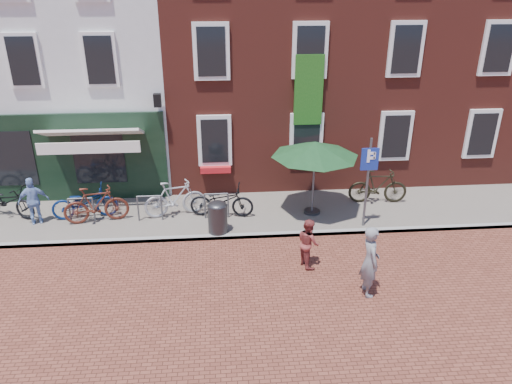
{
  "coord_description": "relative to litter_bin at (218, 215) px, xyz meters",
  "views": [
    {
      "loc": [
        0.6,
        -12.11,
        6.9
      ],
      "look_at": [
        1.62,
        0.25,
        1.35
      ],
      "focal_mm": 34.06,
      "sensor_mm": 36.0,
      "label": 1
    }
  ],
  "objects": [
    {
      "name": "sidewalk",
      "position": [
        0.47,
        1.2,
        -0.58
      ],
      "size": [
        24.0,
        3.0,
        0.1
      ],
      "primitive_type": "cube",
      "color": "slate",
      "rests_on": "ground"
    },
    {
      "name": "ground",
      "position": [
        -0.53,
        -0.3,
        -0.63
      ],
      "size": [
        80.0,
        80.0,
        0.0
      ],
      "primitive_type": "plane",
      "color": "brown"
    },
    {
      "name": "bicycle_4",
      "position": [
        0.13,
        1.02,
        -0.02
      ],
      "size": [
        2.02,
        0.94,
        1.02
      ],
      "primitive_type": "imported",
      "rotation": [
        0.0,
        0.0,
        1.43
      ],
      "color": "black",
      "rests_on": "sidewalk"
    },
    {
      "name": "cafe_person",
      "position": [
        -5.39,
        0.99,
        0.2
      ],
      "size": [
        0.92,
        0.58,
        1.46
      ],
      "primitive_type": "imported",
      "rotation": [
        0.0,
        0.0,
        3.43
      ],
      "color": "#7C9CD0",
      "rests_on": "sidewalk"
    },
    {
      "name": "bicycle_2",
      "position": [
        -4.01,
        1.25,
        -0.02
      ],
      "size": [
        2.02,
        0.93,
        1.02
      ],
      "primitive_type": "imported",
      "rotation": [
        0.0,
        0.0,
        1.71
      ],
      "color": "#091E4F",
      "rests_on": "sidewalk"
    },
    {
      "name": "building_stucco",
      "position": [
        -5.53,
        6.7,
        3.87
      ],
      "size": [
        8.0,
        8.0,
        9.0
      ],
      "primitive_type": "cube",
      "color": "silver",
      "rests_on": "ground"
    },
    {
      "name": "bicycle_5",
      "position": [
        5.18,
        1.58,
        0.04
      ],
      "size": [
        1.93,
        0.69,
        1.13
      ],
      "primitive_type": "imported",
      "rotation": [
        0.0,
        0.0,
        1.49
      ],
      "color": "black",
      "rests_on": "sidewalk"
    },
    {
      "name": "boy",
      "position": [
        2.3,
        -1.78,
        0.03
      ],
      "size": [
        0.65,
        0.75,
        1.31
      ],
      "primitive_type": "imported",
      "rotation": [
        0.0,
        0.0,
        1.85
      ],
      "color": "brown",
      "rests_on": "ground"
    },
    {
      "name": "bicycle_3",
      "position": [
        -1.29,
        1.18,
        0.04
      ],
      "size": [
        1.96,
        0.96,
        1.13
      ],
      "primitive_type": "imported",
      "rotation": [
        0.0,
        0.0,
        1.81
      ],
      "color": "#AAAAAD",
      "rests_on": "sidewalk"
    },
    {
      "name": "parking_sign",
      "position": [
        4.3,
        0.04,
        1.19
      ],
      "size": [
        0.5,
        0.08,
        2.71
      ],
      "color": "#4C4C4F",
      "rests_on": "sidewalk"
    },
    {
      "name": "bicycle_0",
      "position": [
        -6.39,
        1.53,
        -0.02
      ],
      "size": [
        2.06,
        1.34,
        1.02
      ],
      "primitive_type": "imported",
      "rotation": [
        0.0,
        0.0,
        1.2
      ],
      "color": "black",
      "rests_on": "sidewalk"
    },
    {
      "name": "litter_bin",
      "position": [
        0.0,
        0.0,
        0.0
      ],
      "size": [
        0.56,
        0.56,
        1.03
      ],
      "color": "#2E2E30",
      "rests_on": "sidewalk"
    },
    {
      "name": "building_brick_right",
      "position": [
        7.47,
        6.7,
        4.37
      ],
      "size": [
        6.0,
        8.0,
        10.0
      ],
      "primitive_type": "cube",
      "color": "maroon",
      "rests_on": "ground"
    },
    {
      "name": "building_brick_mid",
      "position": [
        1.47,
        6.7,
        4.37
      ],
      "size": [
        6.0,
        8.0,
        10.0
      ],
      "primitive_type": "cube",
      "color": "maroon",
      "rests_on": "ground"
    },
    {
      "name": "woman",
      "position": [
        3.48,
        -3.11,
        0.25
      ],
      "size": [
        0.44,
        0.66,
        1.76
      ],
      "primitive_type": "imported",
      "rotation": [
        0.0,
        0.0,
        1.6
      ],
      "color": "gray",
      "rests_on": "ground"
    },
    {
      "name": "parasol",
      "position": [
        2.94,
        1.0,
        1.66
      ],
      "size": [
        2.63,
        2.63,
        2.43
      ],
      "color": "#4C4C4F",
      "rests_on": "sidewalk"
    },
    {
      "name": "bicycle_1",
      "position": [
        -3.6,
        0.93,
        0.04
      ],
      "size": [
        1.95,
        0.85,
        1.13
      ],
      "primitive_type": "imported",
      "rotation": [
        0.0,
        0.0,
        1.74
      ],
      "color": "#522116",
      "rests_on": "sidewalk"
    }
  ]
}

